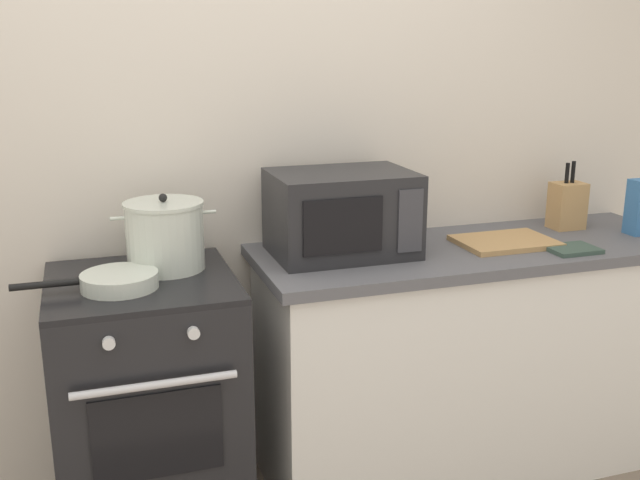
{
  "coord_description": "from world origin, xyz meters",
  "views": [
    {
      "loc": [
        -0.5,
        -1.73,
        1.67
      ],
      "look_at": [
        0.26,
        0.6,
        1.0
      ],
      "focal_mm": 41.19,
      "sensor_mm": 36.0,
      "label": 1
    }
  ],
  "objects": [
    {
      "name": "countertop_right",
      "position": [
        0.9,
        0.62,
        0.9
      ],
      "size": [
        1.7,
        0.6,
        0.04
      ],
      "primitive_type": "cube",
      "color": "#59595E",
      "rests_on": "lower_cabinet_right"
    },
    {
      "name": "back_wall",
      "position": [
        0.3,
        0.97,
        1.25
      ],
      "size": [
        4.4,
        0.1,
        2.5
      ],
      "primitive_type": "cube",
      "color": "silver",
      "rests_on": "ground_plane"
    },
    {
      "name": "oven_mitt",
      "position": [
        1.19,
        0.44,
        0.93
      ],
      "size": [
        0.18,
        0.14,
        0.02
      ],
      "primitive_type": "cube",
      "color": "#384C42",
      "rests_on": "countertop_right"
    },
    {
      "name": "microwave",
      "position": [
        0.37,
        0.68,
        1.07
      ],
      "size": [
        0.5,
        0.37,
        0.3
      ],
      "color": "#232326",
      "rests_on": "countertop_right"
    },
    {
      "name": "pasta_box",
      "position": [
        1.59,
        0.57,
        1.03
      ],
      "size": [
        0.08,
        0.08,
        0.22
      ],
      "primitive_type": "cube",
      "color": "teal",
      "rests_on": "countertop_right"
    },
    {
      "name": "stove",
      "position": [
        -0.35,
        0.6,
        0.46
      ],
      "size": [
        0.6,
        0.64,
        0.92
      ],
      "color": "black",
      "rests_on": "ground_plane"
    },
    {
      "name": "knife_block",
      "position": [
        1.37,
        0.74,
        1.02
      ],
      "size": [
        0.13,
        0.1,
        0.28
      ],
      "color": "tan",
      "rests_on": "countertop_right"
    },
    {
      "name": "cutting_board",
      "position": [
        1.0,
        0.6,
        0.93
      ],
      "size": [
        0.36,
        0.26,
        0.02
      ],
      "primitive_type": "cube",
      "color": "tan",
      "rests_on": "countertop_right"
    },
    {
      "name": "frying_pan",
      "position": [
        -0.43,
        0.53,
        0.95
      ],
      "size": [
        0.44,
        0.24,
        0.05
      ],
      "color": "silver",
      "rests_on": "stove"
    },
    {
      "name": "stock_pot",
      "position": [
        -0.25,
        0.69,
        1.04
      ],
      "size": [
        0.35,
        0.27,
        0.26
      ],
      "color": "silver",
      "rests_on": "stove"
    },
    {
      "name": "lower_cabinet_right",
      "position": [
        0.9,
        0.62,
        0.44
      ],
      "size": [
        1.64,
        0.56,
        0.88
      ],
      "primitive_type": "cube",
      "color": "white",
      "rests_on": "ground_plane"
    }
  ]
}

